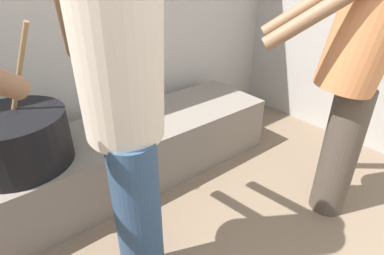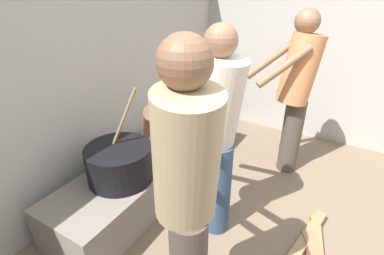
{
  "view_description": "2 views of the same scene",
  "coord_description": "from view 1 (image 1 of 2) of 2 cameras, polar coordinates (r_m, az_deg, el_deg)",
  "views": [
    {
      "loc": [
        -0.1,
        0.01,
        1.37
      ],
      "look_at": [
        0.58,
        0.86,
        0.78
      ],
      "focal_mm": 28.74,
      "sensor_mm": 36.0,
      "label": 1
    },
    {
      "loc": [
        -1.29,
        0.2,
        1.82
      ],
      "look_at": [
        0.47,
        1.24,
        0.79
      ],
      "focal_mm": 26.66,
      "sensor_mm": 36.0,
      "label": 2
    }
  ],
  "objects": [
    {
      "name": "hearth_ledge",
      "position": [
        2.15,
        -14.07,
        -5.4
      ],
      "size": [
        2.32,
        0.6,
        0.4
      ],
      "primitive_type": "cube",
      "color": "slate",
      "rests_on": "ground_plane"
    },
    {
      "name": "cooking_pot_main",
      "position": [
        1.85,
        -29.64,
        -1.98
      ],
      "size": [
        0.52,
        0.52,
        0.74
      ],
      "color": "black",
      "rests_on": "hearth_ledge"
    },
    {
      "name": "cook_in_cream_shirt",
      "position": [
        1.13,
        -12.49,
        4.7
      ],
      "size": [
        0.51,
        0.73,
        1.62
      ],
      "color": "navy",
      "rests_on": "ground_plane"
    },
    {
      "name": "cook_in_orange_shirt",
      "position": [
        1.74,
        28.41,
        11.01
      ],
      "size": [
        0.68,
        0.72,
        1.64
      ],
      "color": "#4C4238",
      "rests_on": "ground_plane"
    }
  ]
}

